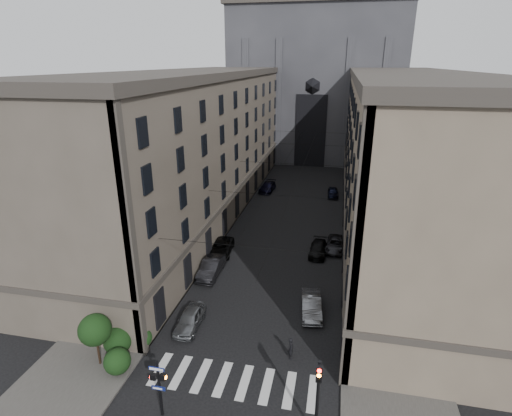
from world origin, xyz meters
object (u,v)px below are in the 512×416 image
Objects in this scene: pedestrian_signal_left at (159,384)px; pedestrian at (291,348)px; car_right_near at (311,305)px; car_right_far at (333,192)px; car_left_far at (267,187)px; car_right_midnear at (336,244)px; car_right_midfar at (318,249)px; car_left_midnear at (211,268)px; car_left_midfar at (221,248)px; gothic_tower at (317,72)px; car_left_near at (190,319)px; traffic_light_right at (318,391)px.

pedestrian is at bearing 43.08° from pedestrian_signal_left.
car_right_near reaches higher than car_right_far.
car_right_far is (10.53, -0.55, -0.03)m from car_left_far.
car_right_midnear is 18.93m from car_right_far.
pedestrian_signal_left reaches higher than car_right_midnear.
car_right_near reaches higher than car_right_midfar.
car_left_midnear is 0.96× the size of car_left_midfar.
car_left_midfar is at bearing -96.78° from gothic_tower.
car_left_near is 0.91× the size of car_right_midnear.
car_left_midnear reaches higher than car_right_near.
car_left_far is 33.58m from car_right_near.
car_left_midfar is 1.14× the size of car_right_near.
car_right_far is at bearing 57.22° from car_left_midfar.
pedestrian_signal_left is 0.77× the size of traffic_light_right.
gothic_tower reaches higher than car_right_near.
traffic_light_right is 1.01× the size of car_left_midfar.
pedestrian_signal_left is 14.66m from car_right_near.
car_left_midfar is 17.65m from pedestrian.
pedestrian is (8.65, -37.89, 0.10)m from car_left_far.
car_left_midfar is at bearing -166.64° from car_right_midfar.
car_left_midnear reaches higher than car_left_far.
car_left_midfar is 10.70m from car_right_midfar.
traffic_light_right is at bearing -38.34° from car_left_near.
car_left_midnear is (-11.38, 16.16, -2.47)m from traffic_light_right.
traffic_light_right reaches higher than car_left_midfar.
pedestrian_signal_left is at bearing -84.14° from car_left_far.
car_left_near is (-1.36, 8.35, -1.59)m from pedestrian_signal_left.
gothic_tower is 59.64m from car_left_midnear.
car_right_midfar is at bearing 57.27° from car_left_near.
car_right_midfar is at bearing 33.12° from car_left_midnear.
car_left_far is 38.86m from pedestrian.
pedestrian_signal_left is 0.91× the size of car_right_midfar.
car_left_midnear is at bearing 125.15° from traffic_light_right.
car_right_midfar is (10.50, 2.04, -0.08)m from car_left_midfar.
gothic_tower is at bearing -6.67° from pedestrian.
car_right_midfar is (-1.30, 22.90, -2.65)m from traffic_light_right.
gothic_tower is at bearing 97.29° from car_right_midfar.
car_right_far is (0.88, 31.62, -0.06)m from car_right_near.
car_left_near is at bearing 99.25° from pedestrian_signal_left.
car_left_midfar is at bearing 119.49° from traffic_light_right.
car_right_midnear is at bearing 68.71° from pedestrian_signal_left.
car_left_near is at bearing -119.11° from car_right_midfar.
car_left_midfar is at bearing -88.78° from car_left_far.
traffic_light_right is 6.91m from pedestrian.
car_left_far is at bearing 3.25° from pedestrian.
car_right_midfar is (9.18, 14.97, -0.10)m from car_left_near.
traffic_light_right is (5.60, -73.04, -14.51)m from gothic_tower.
car_right_far reaches higher than car_right_midnear.
gothic_tower is 35.34× the size of pedestrian.
gothic_tower reaches higher than car_left_midfar.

